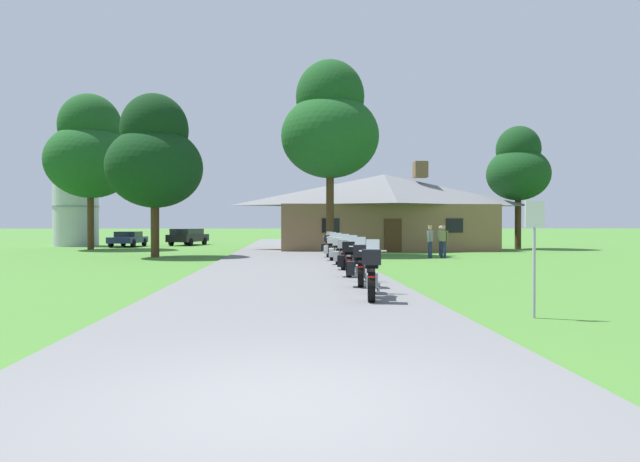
{
  "coord_description": "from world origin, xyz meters",
  "views": [
    {
      "loc": [
        0.05,
        -4.84,
        1.7
      ],
      "look_at": [
        1.37,
        17.36,
        1.45
      ],
      "focal_mm": 29.79,
      "sensor_mm": 36.0,
      "label": 1
    }
  ],
  "objects_px": {
    "motorcycle_green_fourth_in_row": "(344,254)",
    "metal_silo_distant": "(76,201)",
    "motorcycle_silver_farthest_in_row": "(329,246)",
    "tree_by_lodge_front": "(330,125)",
    "tree_right_of_lodge": "(518,167)",
    "tree_left_far": "(90,151)",
    "motorcycle_red_sixth_in_row": "(332,248)",
    "tree_left_near": "(155,156)",
    "motorcycle_silver_nearest_to_camera": "(372,273)",
    "motorcycle_silver_fifth_in_row": "(338,251)",
    "motorcycle_silver_second_in_row": "(361,265)",
    "parked_navy_sedan_far_left": "(128,239)",
    "bystander_gray_shirt_by_tree": "(430,240)",
    "motorcycle_black_third_in_row": "(350,259)",
    "bystander_olive_shirt_near_lodge": "(443,240)",
    "metal_signpost_roadside": "(534,244)",
    "parked_black_suv_far_left": "(188,236)",
    "bystander_blue_shirt_beside_signpost": "(441,239)"
  },
  "relations": [
    {
      "from": "motorcycle_green_fourth_in_row",
      "to": "metal_silo_distant",
      "type": "relative_size",
      "value": 0.28
    },
    {
      "from": "motorcycle_silver_farthest_in_row",
      "to": "tree_by_lodge_front",
      "type": "xyz_separation_m",
      "value": [
        0.27,
        2.53,
        6.79
      ]
    },
    {
      "from": "tree_right_of_lodge",
      "to": "tree_left_far",
      "type": "bearing_deg",
      "value": 178.37
    },
    {
      "from": "motorcycle_red_sixth_in_row",
      "to": "tree_left_near",
      "type": "distance_m",
      "value": 10.91
    },
    {
      "from": "motorcycle_silver_nearest_to_camera",
      "to": "motorcycle_green_fourth_in_row",
      "type": "xyz_separation_m",
      "value": [
        0.21,
        8.03,
        -0.01
      ]
    },
    {
      "from": "motorcycle_silver_fifth_in_row",
      "to": "motorcycle_silver_farthest_in_row",
      "type": "distance_m",
      "value": 5.15
    },
    {
      "from": "tree_by_lodge_front",
      "to": "motorcycle_silver_second_in_row",
      "type": "bearing_deg",
      "value": -91.44
    },
    {
      "from": "metal_silo_distant",
      "to": "parked_navy_sedan_far_left",
      "type": "distance_m",
      "value": 5.88
    },
    {
      "from": "bystander_gray_shirt_by_tree",
      "to": "motorcycle_silver_farthest_in_row",
      "type": "bearing_deg",
      "value": 118.4
    },
    {
      "from": "motorcycle_green_fourth_in_row",
      "to": "motorcycle_black_third_in_row",
      "type": "bearing_deg",
      "value": -83.06
    },
    {
      "from": "metal_silo_distant",
      "to": "parked_navy_sedan_far_left",
      "type": "xyz_separation_m",
      "value": [
        4.71,
        -1.82,
        -3.01
      ]
    },
    {
      "from": "motorcycle_black_third_in_row",
      "to": "motorcycle_silver_fifth_in_row",
      "type": "bearing_deg",
      "value": 100.08
    },
    {
      "from": "motorcycle_silver_nearest_to_camera",
      "to": "motorcycle_silver_second_in_row",
      "type": "xyz_separation_m",
      "value": [
        0.09,
        2.59,
        -0.01
      ]
    },
    {
      "from": "motorcycle_silver_nearest_to_camera",
      "to": "motorcycle_red_sixth_in_row",
      "type": "xyz_separation_m",
      "value": [
        0.18,
        13.21,
        -0.01
      ]
    },
    {
      "from": "motorcycle_silver_fifth_in_row",
      "to": "bystander_olive_shirt_near_lodge",
      "type": "height_order",
      "value": "bystander_olive_shirt_near_lodge"
    },
    {
      "from": "parked_navy_sedan_far_left",
      "to": "bystander_olive_shirt_near_lodge",
      "type": "bearing_deg",
      "value": -33.82
    },
    {
      "from": "motorcycle_black_third_in_row",
      "to": "motorcycle_silver_fifth_in_row",
      "type": "relative_size",
      "value": 0.99
    },
    {
      "from": "motorcycle_silver_second_in_row",
      "to": "bystander_gray_shirt_by_tree",
      "type": "relative_size",
      "value": 1.23
    },
    {
      "from": "metal_signpost_roadside",
      "to": "tree_left_near",
      "type": "relative_size",
      "value": 0.25
    },
    {
      "from": "motorcycle_silver_second_in_row",
      "to": "parked_black_suv_far_left",
      "type": "bearing_deg",
      "value": 115.79
    },
    {
      "from": "bystander_olive_shirt_near_lodge",
      "to": "tree_right_of_lodge",
      "type": "xyz_separation_m",
      "value": [
        8.37,
        9.92,
        4.91
      ]
    },
    {
      "from": "metal_silo_distant",
      "to": "parked_black_suv_far_left",
      "type": "height_order",
      "value": "metal_silo_distant"
    },
    {
      "from": "motorcycle_silver_farthest_in_row",
      "to": "tree_left_near",
      "type": "bearing_deg",
      "value": -179.76
    },
    {
      "from": "motorcycle_silver_second_in_row",
      "to": "bystander_olive_shirt_near_lodge",
      "type": "distance_m",
      "value": 14.13
    },
    {
      "from": "motorcycle_silver_farthest_in_row",
      "to": "bystander_blue_shirt_beside_signpost",
      "type": "distance_m",
      "value": 6.53
    },
    {
      "from": "metal_signpost_roadside",
      "to": "motorcycle_red_sixth_in_row",
      "type": "bearing_deg",
      "value": 98.86
    },
    {
      "from": "bystander_blue_shirt_beside_signpost",
      "to": "tree_left_near",
      "type": "xyz_separation_m",
      "value": [
        -15.53,
        -0.41,
        4.42
      ]
    },
    {
      "from": "motorcycle_silver_second_in_row",
      "to": "bystander_olive_shirt_near_lodge",
      "type": "height_order",
      "value": "bystander_olive_shirt_near_lodge"
    },
    {
      "from": "motorcycle_silver_second_in_row",
      "to": "motorcycle_red_sixth_in_row",
      "type": "distance_m",
      "value": 10.61
    },
    {
      "from": "motorcycle_green_fourth_in_row",
      "to": "motorcycle_silver_fifth_in_row",
      "type": "xyz_separation_m",
      "value": [
        0.01,
        2.61,
        0.0
      ]
    },
    {
      "from": "motorcycle_black_third_in_row",
      "to": "tree_right_of_lodge",
      "type": "distance_m",
      "value": 25.14
    },
    {
      "from": "bystander_gray_shirt_by_tree",
      "to": "tree_by_lodge_front",
      "type": "xyz_separation_m",
      "value": [
        -4.94,
        3.12,
        6.45
      ]
    },
    {
      "from": "motorcycle_silver_farthest_in_row",
      "to": "tree_by_lodge_front",
      "type": "relative_size",
      "value": 0.19
    },
    {
      "from": "bystander_olive_shirt_near_lodge",
      "to": "bystander_blue_shirt_beside_signpost",
      "type": "distance_m",
      "value": 1.94
    },
    {
      "from": "parked_black_suv_far_left",
      "to": "motorcycle_black_third_in_row",
      "type": "bearing_deg",
      "value": -55.5
    },
    {
      "from": "motorcycle_silver_second_in_row",
      "to": "metal_silo_distant",
      "type": "xyz_separation_m",
      "value": [
        -19.31,
        30.07,
        3.04
      ]
    },
    {
      "from": "parked_black_suv_far_left",
      "to": "motorcycle_red_sixth_in_row",
      "type": "bearing_deg",
      "value": -48.6
    },
    {
      "from": "tree_left_far",
      "to": "motorcycle_silver_fifth_in_row",
      "type": "bearing_deg",
      "value": -44.28
    },
    {
      "from": "motorcycle_black_third_in_row",
      "to": "bystander_gray_shirt_by_tree",
      "type": "bearing_deg",
      "value": 72.73
    },
    {
      "from": "motorcycle_silver_fifth_in_row",
      "to": "tree_right_of_lodge",
      "type": "distance_m",
      "value": 21.14
    },
    {
      "from": "motorcycle_silver_second_in_row",
      "to": "bystander_gray_shirt_by_tree",
      "type": "bearing_deg",
      "value": 74.27
    },
    {
      "from": "bystander_gray_shirt_by_tree",
      "to": "tree_left_near",
      "type": "xyz_separation_m",
      "value": [
        -14.38,
        1.63,
        4.4
      ]
    },
    {
      "from": "motorcycle_silver_nearest_to_camera",
      "to": "bystander_olive_shirt_near_lodge",
      "type": "bearing_deg",
      "value": 78.22
    },
    {
      "from": "tree_by_lodge_front",
      "to": "metal_silo_distant",
      "type": "xyz_separation_m",
      "value": [
        -19.7,
        14.34,
        -3.74
      ]
    },
    {
      "from": "motorcycle_silver_nearest_to_camera",
      "to": "motorcycle_silver_farthest_in_row",
      "type": "height_order",
      "value": "same"
    },
    {
      "from": "parked_black_suv_far_left",
      "to": "metal_signpost_roadside",
      "type": "bearing_deg",
      "value": -56.02
    },
    {
      "from": "bystander_blue_shirt_beside_signpost",
      "to": "metal_silo_distant",
      "type": "xyz_separation_m",
      "value": [
        -25.79,
        15.41,
        2.72
      ]
    },
    {
      "from": "bystander_gray_shirt_by_tree",
      "to": "metal_signpost_roadside",
      "type": "relative_size",
      "value": 0.79
    },
    {
      "from": "metal_silo_distant",
      "to": "tree_by_lodge_front",
      "type": "bearing_deg",
      "value": -36.04
    },
    {
      "from": "motorcycle_black_third_in_row",
      "to": "motorcycle_silver_nearest_to_camera",
      "type": "bearing_deg",
      "value": -80.44
    }
  ]
}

